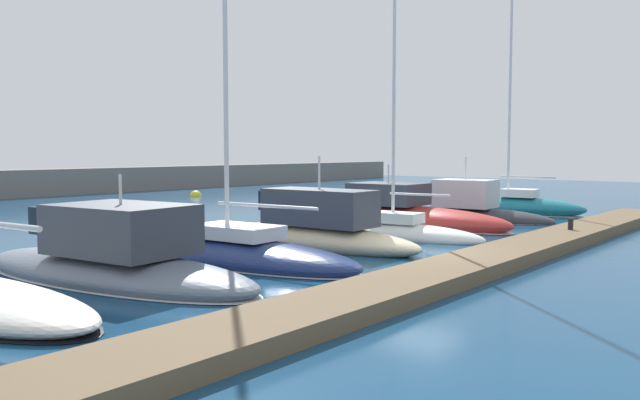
# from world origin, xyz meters

# --- Properties ---
(ground_plane) EXTENTS (120.00, 120.00, 0.00)m
(ground_plane) POSITION_xyz_m (0.00, 0.00, 0.00)
(ground_plane) COLOR navy
(dock_pier) EXTENTS (38.94, 2.04, 0.40)m
(dock_pier) POSITION_xyz_m (0.00, -2.05, 0.20)
(dock_pier) COLOR brown
(dock_pier) RESTS_ON ground_plane
(motorboat_slate_third) EXTENTS (4.08, 10.23, 3.17)m
(motorboat_slate_third) POSITION_xyz_m (-7.68, 4.92, 0.50)
(motorboat_slate_third) COLOR slate
(motorboat_slate_third) RESTS_ON ground_plane
(sailboat_navy_fourth) EXTENTS (3.35, 9.28, 19.07)m
(sailboat_navy_fourth) POSITION_xyz_m (-3.68, 4.33, 0.34)
(sailboat_navy_fourth) COLOR navy
(sailboat_navy_fourth) RESTS_ON ground_plane
(motorboat_sand_fifth) EXTENTS (2.32, 8.91, 3.52)m
(motorboat_sand_fifth) POSITION_xyz_m (0.35, 4.56, 0.66)
(motorboat_sand_fifth) COLOR beige
(motorboat_sand_fifth) RESTS_ON ground_plane
(sailboat_white_sixth) EXTENTS (2.53, 6.94, 14.14)m
(sailboat_white_sixth) POSITION_xyz_m (4.43, 3.36, 0.27)
(sailboat_white_sixth) COLOR white
(sailboat_white_sixth) RESTS_ON ground_plane
(motorboat_red_seventh) EXTENTS (2.94, 10.15, 3.14)m
(motorboat_red_seventh) POSITION_xyz_m (8.11, 5.51, 0.50)
(motorboat_red_seventh) COLOR #B72D28
(motorboat_red_seventh) RESTS_ON ground_plane
(motorboat_charcoal_eighth) EXTENTS (2.94, 7.79, 3.57)m
(motorboat_charcoal_eighth) POSITION_xyz_m (12.41, 4.09, 0.46)
(motorboat_charcoal_eighth) COLOR #2D2D33
(motorboat_charcoal_eighth) RESTS_ON ground_plane
(sailboat_teal_ninth) EXTENTS (3.00, 8.16, 16.43)m
(sailboat_teal_ninth) POSITION_xyz_m (16.86, 3.99, 0.48)
(sailboat_teal_ninth) COLOR #19707F
(sailboat_teal_ninth) RESTS_ON ground_plane
(mooring_buoy_yellow) EXTENTS (0.90, 0.90, 0.90)m
(mooring_buoy_yellow) POSITION_xyz_m (15.19, 27.95, 0.00)
(mooring_buoy_yellow) COLOR yellow
(mooring_buoy_yellow) RESTS_ON ground_plane
(dock_bollard) EXTENTS (0.20, 0.20, 0.44)m
(dock_bollard) POSITION_xyz_m (7.97, -2.05, 0.62)
(dock_bollard) COLOR black
(dock_bollard) RESTS_ON dock_pier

